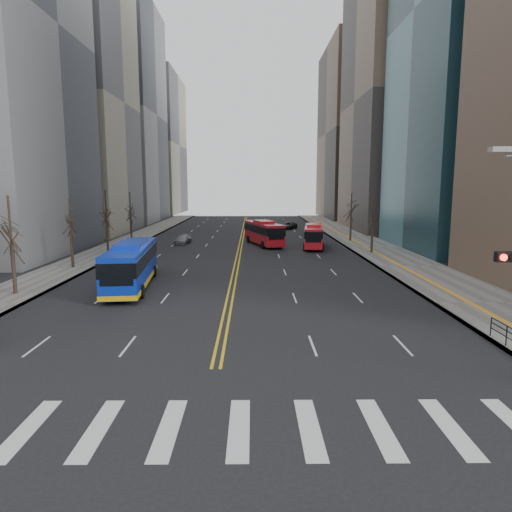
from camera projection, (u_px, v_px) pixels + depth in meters
ground at (204, 428)px, 15.27m from camera, size 220.00×220.00×0.00m
sidewalk_right at (373, 247)px, 59.88m from camera, size 7.00×130.00×0.15m
sidewalk_left at (114, 248)px, 59.60m from camera, size 5.00×130.00×0.15m
crosswalk at (204, 428)px, 15.27m from camera, size 26.70×4.00×0.01m
centerline at (242, 239)px, 69.63m from camera, size 0.55×100.00×0.01m
office_towers at (244, 94)px, 79.35m from camera, size 83.00×134.00×58.00m
street_trees at (170, 216)px, 48.62m from camera, size 35.20×47.20×7.60m
blue_bus at (132, 264)px, 36.50m from camera, size 3.85×12.66×3.62m
red_bus_near at (264, 231)px, 62.53m from camera, size 5.40×10.89×3.39m
red_bus_far at (314, 234)px, 59.97m from camera, size 3.59×9.98×3.13m
car_dark_mid at (277, 234)px, 70.74m from camera, size 2.58×4.28×1.36m
car_silver at (183, 239)px, 64.21m from camera, size 2.30×4.41×1.22m
car_dark_far at (288, 226)px, 86.06m from camera, size 3.95×5.18×1.31m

